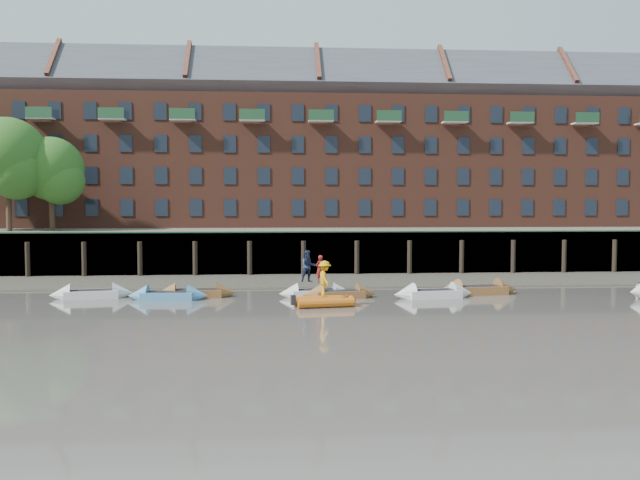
{
  "coord_description": "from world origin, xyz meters",
  "views": [
    {
      "loc": [
        -4.44,
        -28.41,
        5.44
      ],
      "look_at": [
        -1.48,
        12.0,
        3.2
      ],
      "focal_mm": 38.0,
      "sensor_mm": 36.0,
      "label": 1
    }
  ],
  "objects": [
    {
      "name": "ground",
      "position": [
        0.0,
        0.0,
        0.0
      ],
      "size": [
        220.0,
        220.0,
        0.0
      ],
      "primitive_type": "plane",
      "color": "#5B554E",
      "rests_on": "ground"
    },
    {
      "name": "foreshore",
      "position": [
        0.0,
        18.0,
        0.0
      ],
      "size": [
        110.0,
        8.0,
        0.5
      ],
      "primitive_type": "cube",
      "color": "#3D382F",
      "rests_on": "ground"
    },
    {
      "name": "mud_band",
      "position": [
        0.0,
        14.6,
        0.0
      ],
      "size": [
        110.0,
        1.6,
        0.1
      ],
      "primitive_type": "cube",
      "color": "#4C4336",
      "rests_on": "ground"
    },
    {
      "name": "river_wall",
      "position": [
        -0.0,
        22.38,
        1.59
      ],
      "size": [
        110.0,
        1.23,
        3.3
      ],
      "color": "#2D2A26",
      "rests_on": "ground"
    },
    {
      "name": "bank_terrace",
      "position": [
        0.0,
        36.0,
        1.6
      ],
      "size": [
        110.0,
        28.0,
        3.2
      ],
      "primitive_type": "cube",
      "color": "#5E594D",
      "rests_on": "ground"
    },
    {
      "name": "apartment_terrace",
      "position": [
        -0.0,
        36.99,
        12.82
      ],
      "size": [
        80.6,
        15.56,
        20.98
      ],
      "color": "brown",
      "rests_on": "bank_terrace"
    },
    {
      "name": "tree_cluster",
      "position": [
        -25.62,
        27.35,
        9.0
      ],
      "size": [
        11.76,
        7.74,
        9.4
      ],
      "color": "#3A281C",
      "rests_on": "bank_terrace"
    },
    {
      "name": "rowboat_0",
      "position": [
        -14.64,
        10.76,
        0.23
      ],
      "size": [
        4.74,
        2.19,
        1.32
      ],
      "rotation": [
        0.0,
        0.0,
        0.2
      ],
      "color": "silver",
      "rests_on": "ground"
    },
    {
      "name": "rowboat_1",
      "position": [
        -10.2,
        9.81,
        0.23
      ],
      "size": [
        4.52,
        1.52,
        1.3
      ],
      "rotation": [
        0.0,
        0.0,
        -0.05
      ],
      "color": "#4B88B7",
      "rests_on": "ground"
    },
    {
      "name": "rowboat_2",
      "position": [
        -8.76,
        10.69,
        0.23
      ],
      "size": [
        4.64,
        1.69,
        1.32
      ],
      "rotation": [
        0.0,
        0.0,
        0.08
      ],
      "color": "brown",
      "rests_on": "ground"
    },
    {
      "name": "rowboat_3",
      "position": [
        -1.86,
        10.35,
        0.22
      ],
      "size": [
        4.36,
        1.63,
        1.24
      ],
      "rotation": [
        0.0,
        0.0,
        0.09
      ],
      "color": "silver",
      "rests_on": "ground"
    },
    {
      "name": "rowboat_4",
      "position": [
        -0.53,
        9.76,
        0.22
      ],
      "size": [
        4.4,
        1.79,
        1.24
      ],
      "rotation": [
        0.0,
        0.0,
        0.13
      ],
      "color": "brown",
      "rests_on": "ground"
    },
    {
      "name": "rowboat_5",
      "position": [
        4.82,
        9.42,
        0.24
      ],
      "size": [
        4.82,
        1.93,
        1.36
      ],
      "rotation": [
        0.0,
        0.0,
        0.12
      ],
      "color": "silver",
      "rests_on": "ground"
    },
    {
      "name": "rowboat_6",
      "position": [
        7.86,
        10.75,
        0.26
      ],
      "size": [
        5.14,
        2.1,
        1.45
      ],
      "rotation": [
        0.0,
        0.0,
        0.13
      ],
      "color": "brown",
      "rests_on": "ground"
    },
    {
      "name": "rib_tender",
      "position": [
        -1.53,
        6.82,
        0.24
      ],
      "size": [
        3.31,
        1.97,
        0.56
      ],
      "rotation": [
        0.0,
        0.0,
        0.16
      ],
      "color": "#C75E13",
      "rests_on": "ground"
    },
    {
      "name": "person_rower_a",
      "position": [
        -1.61,
        10.43,
        1.62
      ],
      "size": [
        0.68,
        0.66,
        1.57
      ],
      "primitive_type": "imported",
      "rotation": [
        0.0,
        0.0,
        3.85
      ],
      "color": "maroon",
      "rests_on": "rowboat_3"
    },
    {
      "name": "person_rower_b",
      "position": [
        -2.27,
        10.55,
        1.76
      ],
      "size": [
        1.02,
        0.86,
        1.86
      ],
      "primitive_type": "imported",
      "rotation": [
        0.0,
        0.0,
        0.18
      ],
      "color": "#19233F",
      "rests_on": "rowboat_3"
    },
    {
      "name": "person_rib_crew",
      "position": [
        -1.62,
        6.71,
        1.46
      ],
      "size": [
        0.86,
        1.3,
        1.88
      ],
      "primitive_type": "imported",
      "rotation": [
        0.0,
        0.0,
        1.71
      ],
      "color": "orange",
      "rests_on": "rib_tender"
    }
  ]
}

